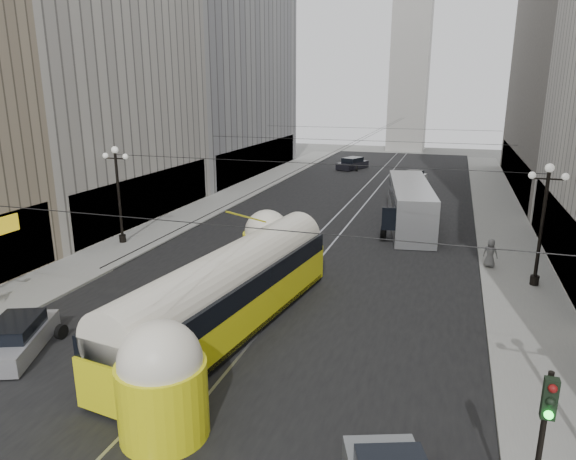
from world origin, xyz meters
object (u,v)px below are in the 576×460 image
Objects in this scene: streetcar at (231,290)px; city_bus at (410,203)px; pedestrian_crossing_a at (114,386)px; pedestrian_crossing_b at (168,409)px; pedestrian_sidewalk_right at (490,253)px; sedan_silver at (17,338)px.

city_bus is at bearing 74.21° from streetcar.
streetcar reaches higher than pedestrian_crossing_a.
pedestrian_crossing_b reaches higher than pedestrian_crossing_a.
pedestrian_sidewalk_right is at bearing 176.79° from pedestrian_crossing_b.
pedestrian_crossing_a is 0.85× the size of pedestrian_crossing_b.
city_bus is at bearing -41.65° from pedestrian_sidewalk_right.
city_bus is at bearing -24.52° from pedestrian_crossing_a.
sedan_silver is 2.61× the size of pedestrian_crossing_b.
pedestrian_crossing_a is (-6.99, -26.48, -1.02)m from city_bus.
pedestrian_crossing_a is 2.50m from pedestrian_crossing_b.
pedestrian_crossing_b is (1.10, -7.06, -0.92)m from streetcar.
streetcar is 10.98× the size of pedestrian_crossing_a.
pedestrian_sidewalk_right reaches higher than pedestrian_crossing_a.
pedestrian_crossing_b is at bearing -17.37° from sedan_silver.
pedestrian_crossing_b is (8.29, -2.59, 0.28)m from sedan_silver.
pedestrian_crossing_a is at bearing -101.55° from streetcar.
city_bus is 7.93× the size of pedestrian_sidewalk_right.
pedestrian_crossing_a is at bearing -104.79° from city_bus.
pedestrian_sidewalk_right is at bearing 41.42° from sedan_silver.
sedan_silver is at bearing -82.60° from pedestrian_crossing_b.
city_bus is 8.59× the size of pedestrian_crossing_a.
city_bus is 27.41m from pedestrian_crossing_a.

